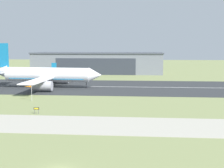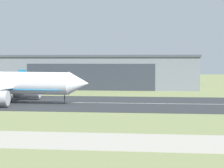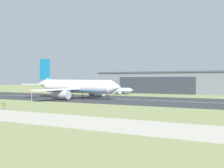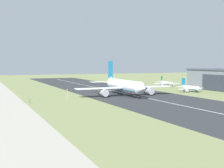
{
  "view_description": "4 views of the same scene",
  "coord_description": "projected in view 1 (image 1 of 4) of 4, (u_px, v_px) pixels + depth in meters",
  "views": [
    {
      "loc": [
        11.74,
        -42.67,
        17.81
      ],
      "look_at": [
        1.14,
        72.52,
        4.27
      ],
      "focal_mm": 50.0,
      "sensor_mm": 36.0,
      "label": 1
    },
    {
      "loc": [
        23.09,
        -51.42,
        12.26
      ],
      "look_at": [
        6.48,
        58.16,
        7.28
      ],
      "focal_mm": 85.0,
      "sensor_mm": 36.0,
      "label": 2
    },
    {
      "loc": [
        62.47,
        -27.11,
        9.15
      ],
      "look_at": [
        6.02,
        66.01,
        7.6
      ],
      "focal_mm": 50.0,
      "sensor_mm": 36.0,
      "label": 3
    },
    {
      "loc": [
        129.65,
        16.68,
        18.63
      ],
      "look_at": [
        -4.21,
        73.8,
        8.74
      ],
      "focal_mm": 50.0,
      "sensor_mm": 36.0,
      "label": 4
    }
  ],
  "objects": [
    {
      "name": "runway_centreline",
      "position": [
        115.0,
        87.0,
        141.93
      ],
      "size": [
        445.55,
        0.7,
        0.01
      ],
      "primitive_type": "cube",
      "color": "silver",
      "rests_on": "runway_strip"
    },
    {
      "name": "airplane_parked_centre",
      "position": [
        0.0,
        71.0,
        204.03
      ],
      "size": [
        22.36,
        20.62,
        8.01
      ],
      "color": "silver",
      "rests_on": "ground_plane"
    },
    {
      "name": "ground_plane",
      "position": [
        101.0,
        107.0,
        93.64
      ],
      "size": [
        735.05,
        735.05,
        0.0
      ],
      "primitive_type": "plane",
      "color": "#7A8451"
    },
    {
      "name": "runway_sign",
      "position": [
        36.0,
        109.0,
        83.93
      ],
      "size": [
        1.51,
        0.13,
        1.78
      ],
      "color": "#4C4C51",
      "rests_on": "ground_plane"
    },
    {
      "name": "airplane_parked_east",
      "position": [
        65.0,
        73.0,
        187.66
      ],
      "size": [
        17.71,
        19.76,
        8.71
      ],
      "color": "silver",
      "rests_on": "ground_plane"
    },
    {
      "name": "airplane_landing",
      "position": [
        47.0,
        75.0,
        138.83
      ],
      "size": [
        50.61,
        57.86,
        19.77
      ],
      "color": "white",
      "rests_on": "ground_plane"
    },
    {
      "name": "runway_strip",
      "position": [
        115.0,
        87.0,
        141.93
      ],
      "size": [
        495.05,
        54.39,
        0.06
      ],
      "primitive_type": "cube",
      "color": "#2B2D30",
      "rests_on": "ground_plane"
    },
    {
      "name": "hangar_building",
      "position": [
        99.0,
        63.0,
        219.5
      ],
      "size": [
        89.08,
        33.09,
        14.46
      ],
      "color": "slate",
      "rests_on": "ground_plane"
    },
    {
      "name": "windsock_pole",
      "position": [
        28.0,
        87.0,
        104.27
      ],
      "size": [
        2.64,
        0.61,
        5.16
      ],
      "color": "#B7B7BC",
      "rests_on": "ground_plane"
    },
    {
      "name": "taxiway_road",
      "position": [
        89.0,
        125.0,
        72.3
      ],
      "size": [
        371.29,
        17.14,
        0.05
      ],
      "primitive_type": "cube",
      "color": "#A8A393",
      "rests_on": "ground_plane"
    }
  ]
}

